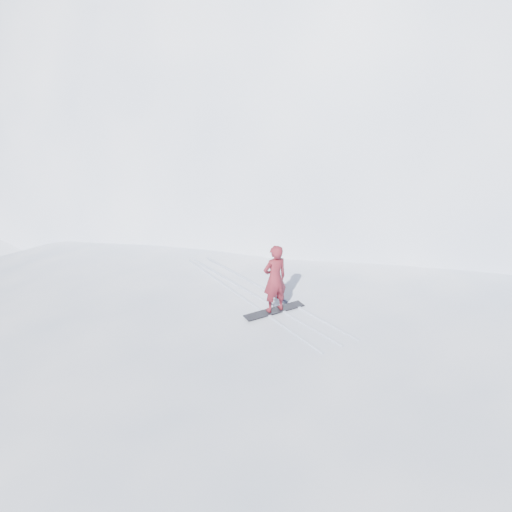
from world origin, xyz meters
The scene contains 8 objects.
ground centered at (0.00, 0.00, 0.00)m, with size 400.00×400.00×0.00m, color white.
near_ridge centered at (1.00, 3.00, 0.00)m, with size 36.00×28.00×4.80m, color white.
summit_peak centered at (22.00, 26.00, 0.00)m, with size 60.00×56.00×56.00m, color white.
peak_shoulder centered at (10.00, 20.00, 0.00)m, with size 28.00×24.00×18.00m, color white.
wind_bumps centered at (-0.56, 2.12, 0.00)m, with size 16.00×14.40×1.00m.
snowboard centered at (-0.92, 3.57, 2.41)m, with size 1.60×0.30×0.03m, color black.
snowboarder centered at (-0.92, 3.57, 3.29)m, with size 0.63×0.41×1.73m, color maroon.
board_tracks centered at (-0.92, 4.47, 2.42)m, with size 1.94×5.94×0.04m.
Camera 1 is at (-6.22, -5.84, 8.57)m, focal length 35.00 mm.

